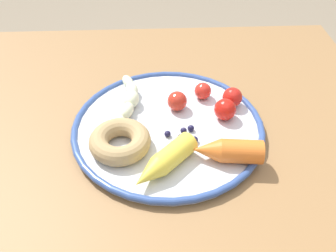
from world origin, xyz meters
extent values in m
cube|color=olive|center=(0.00, 0.00, 0.71)|extent=(0.97, 0.71, 0.03)
cube|color=#955F36|center=(-0.43, 0.29, 0.35)|extent=(0.05, 0.05, 0.70)
cube|color=#955F36|center=(0.43, 0.29, 0.35)|extent=(0.05, 0.05, 0.70)
cylinder|color=silver|center=(0.06, -0.05, 0.73)|extent=(0.33, 0.33, 0.01)
torus|color=#35508F|center=(0.06, -0.05, 0.74)|extent=(0.35, 0.35, 0.01)
ellipsoid|color=#E3EBBF|center=(-0.04, -0.05, 0.75)|extent=(0.04, 0.04, 0.02)
ellipsoid|color=#E3EBBF|center=(-0.02, -0.02, 0.75)|extent=(0.04, 0.05, 0.02)
ellipsoid|color=#E3EBBF|center=(-0.01, 0.02, 0.76)|extent=(0.03, 0.04, 0.03)
ellipsoid|color=#E3EBBF|center=(-0.01, 0.05, 0.75)|extent=(0.03, 0.04, 0.02)
ellipsoid|color=#E3EBBF|center=(-0.02, 0.08, 0.75)|extent=(0.03, 0.04, 0.02)
cylinder|color=orange|center=(0.17, -0.14, 0.76)|extent=(0.07, 0.05, 0.04)
cone|color=orange|center=(0.11, -0.13, 0.76)|extent=(0.05, 0.04, 0.04)
cylinder|color=yellow|center=(0.06, -0.14, 0.76)|extent=(0.08, 0.08, 0.04)
cone|color=yellow|center=(0.02, -0.18, 0.76)|extent=(0.06, 0.06, 0.04)
torus|color=tan|center=(-0.03, -0.10, 0.76)|extent=(0.12, 0.12, 0.03)
sphere|color=#191638|center=(0.08, -0.10, 0.75)|extent=(0.01, 0.01, 0.01)
sphere|color=#191638|center=(0.08, -0.08, 0.75)|extent=(0.01, 0.01, 0.01)
sphere|color=#191638|center=(0.09, -0.09, 0.75)|extent=(0.01, 0.01, 0.01)
sphere|color=#191638|center=(0.10, -0.06, 0.75)|extent=(0.01, 0.01, 0.01)
sphere|color=#191638|center=(0.05, -0.08, 0.75)|extent=(0.01, 0.01, 0.01)
sphere|color=#191638|center=(0.10, -0.09, 0.75)|extent=(0.01, 0.01, 0.01)
sphere|color=#191638|center=(0.08, -0.08, 0.75)|extent=(0.01, 0.01, 0.01)
sphere|color=#191638|center=(0.08, -0.09, 0.75)|extent=(0.01, 0.01, 0.01)
sphere|color=red|center=(0.18, 0.01, 0.76)|extent=(0.04, 0.04, 0.04)
sphere|color=red|center=(0.08, 0.00, 0.76)|extent=(0.04, 0.04, 0.04)
sphere|color=red|center=(0.16, -0.03, 0.76)|extent=(0.04, 0.04, 0.04)
sphere|color=red|center=(0.13, 0.03, 0.76)|extent=(0.03, 0.03, 0.03)
camera|label=1|loc=(0.03, -0.54, 1.18)|focal=39.27mm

